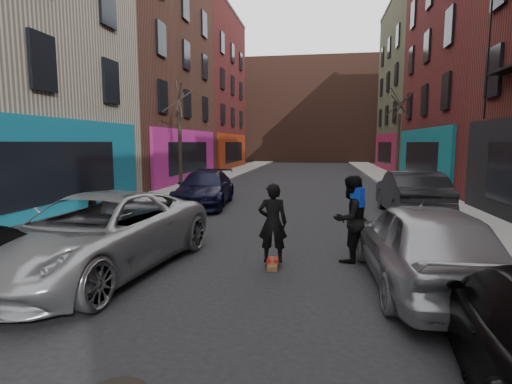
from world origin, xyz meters
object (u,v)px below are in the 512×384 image
(parked_right_end, at_px, (410,193))
(skateboarder, at_px, (273,223))
(parked_left_end, at_px, (205,189))
(skateboard, at_px, (272,264))
(tree_left_far, at_px, (180,129))
(parked_right_far, at_px, (423,244))
(parked_left_far, at_px, (97,234))
(pedestrian, at_px, (351,219))
(tree_right_far, at_px, (399,129))

(parked_right_end, relative_size, skateboarder, 2.91)
(parked_left_end, bearing_deg, skateboard, -69.26)
(skateboard, relative_size, skateboarder, 0.46)
(tree_left_far, relative_size, parked_right_far, 1.35)
(parked_right_end, bearing_deg, skateboarder, 56.96)
(parked_left_end, xyz_separation_m, parked_right_end, (8.10, -1.01, 0.09))
(parked_right_far, bearing_deg, tree_left_far, -57.51)
(skateboarder, bearing_deg, parked_right_end, -128.00)
(parked_left_far, xyz_separation_m, pedestrian, (5.20, 1.60, 0.17))
(parked_right_far, xyz_separation_m, pedestrian, (-1.20, 1.46, 0.16))
(tree_left_far, height_order, parked_right_far, tree_left_far)
(tree_left_far, bearing_deg, pedestrian, -55.12)
(tree_left_far, bearing_deg, parked_left_far, -77.35)
(parked_right_end, bearing_deg, parked_right_far, 78.65)
(skateboard, bearing_deg, pedestrian, 14.78)
(tree_right_far, xyz_separation_m, skateboard, (-5.88, -18.41, -3.48))
(tree_left_far, relative_size, skateboard, 8.12)
(parked_right_end, height_order, pedestrian, pedestrian)
(tree_right_far, xyz_separation_m, skateboarder, (-5.88, -18.41, -2.57))
(skateboard, bearing_deg, parked_right_end, 52.00)
(parked_right_end, height_order, skateboarder, skateboarder)
(skateboarder, bearing_deg, tree_left_far, -68.22)
(tree_left_far, height_order, parked_right_end, tree_left_far)
(parked_left_far, bearing_deg, skateboard, 22.32)
(tree_left_far, distance_m, skateboard, 14.41)
(parked_left_end, height_order, skateboarder, skateboarder)
(parked_right_far, relative_size, parked_right_end, 0.96)
(skateboarder, height_order, pedestrian, pedestrian)
(tree_left_far, xyz_separation_m, parked_right_end, (10.80, -5.57, -2.55))
(parked_left_end, relative_size, skateboarder, 2.94)
(skateboarder, xyz_separation_m, pedestrian, (1.68, 0.64, 0.02))
(parked_left_far, height_order, parked_left_end, parked_left_far)
(tree_right_far, relative_size, parked_right_end, 1.36)
(skateboarder, bearing_deg, parked_right_far, 158.06)
(tree_left_far, bearing_deg, skateboarder, -62.27)
(parked_right_far, relative_size, skateboarder, 2.80)
(parked_left_end, bearing_deg, tree_left_far, 115.37)
(parked_left_far, bearing_deg, parked_right_end, 51.97)
(parked_left_far, bearing_deg, parked_right_far, 8.24)
(parked_right_far, bearing_deg, parked_left_end, -55.20)
(tree_right_far, distance_m, parked_right_end, 11.99)
(tree_left_far, distance_m, parked_right_end, 12.42)
(parked_right_far, xyz_separation_m, skateboarder, (-2.88, 0.82, 0.14))
(pedestrian, bearing_deg, skateboarder, -21.60)
(parked_right_end, bearing_deg, pedestrian, 66.28)
(parked_left_end, xyz_separation_m, pedestrian, (5.51, -7.21, 0.25))
(tree_right_far, distance_m, skateboarder, 19.49)
(pedestrian, bearing_deg, parked_left_far, -25.21)
(parked_right_far, bearing_deg, parked_left_far, -1.64)
(parked_right_end, height_order, skateboard, parked_right_end)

